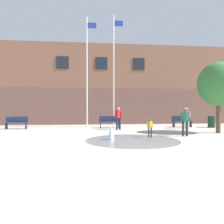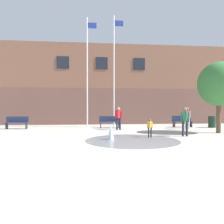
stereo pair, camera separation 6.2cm
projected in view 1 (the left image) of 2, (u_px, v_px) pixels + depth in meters
ground_plane at (135, 170)px, 5.55m from camera, size 100.00×100.00×0.00m
library_building at (100, 87)px, 23.03m from camera, size 36.00×6.05×7.48m
splash_fountain at (126, 138)px, 10.60m from camera, size 4.53×4.53×0.74m
park_bench_left_of_flagpoles at (17, 122)px, 16.00m from camera, size 1.60×0.44×0.91m
park_bench_under_right_flagpole at (109, 122)px, 16.79m from camera, size 1.60×0.44×0.91m
park_bench_far_right at (182, 121)px, 17.50m from camera, size 1.60×0.44×0.91m
adult_near_bench at (118, 117)px, 15.34m from camera, size 0.50×0.38×1.59m
adult_in_red at (187, 116)px, 15.82m from camera, size 0.50×0.38×1.59m
teen_by_trashcan at (185, 119)px, 11.99m from camera, size 0.50×0.39×1.59m
child_with_pink_shirt at (150, 126)px, 11.58m from camera, size 0.31×0.24×0.99m
flagpole_left at (87, 69)px, 17.34m from camera, size 0.80×0.10×8.71m
flagpole_right at (114, 68)px, 17.56m from camera, size 0.80×0.10×8.96m
trash_can at (212, 122)px, 17.14m from camera, size 0.56×0.56×0.90m
street_tree_near_building at (219, 84)px, 13.49m from camera, size 2.56×2.56×4.40m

